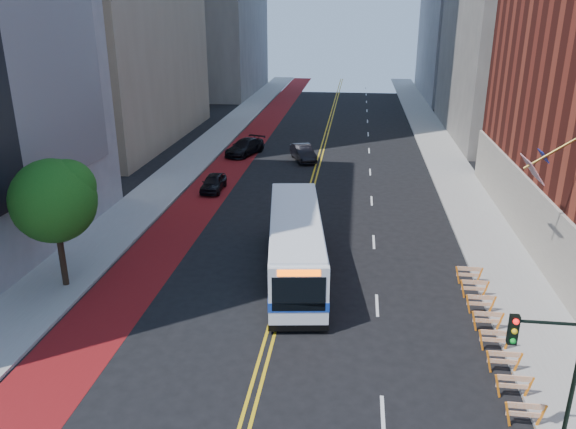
# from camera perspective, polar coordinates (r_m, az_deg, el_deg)

# --- Properties ---
(ground) EXTENTS (160.00, 160.00, 0.00)m
(ground) POSITION_cam_1_polar(r_m,az_deg,el_deg) (23.38, -2.86, -15.68)
(ground) COLOR black
(ground) RESTS_ON ground
(sidewalk_left) EXTENTS (4.00, 140.00, 0.15)m
(sidewalk_left) POSITION_cam_1_polar(r_m,az_deg,el_deg) (52.81, -10.25, 4.96)
(sidewalk_left) COLOR gray
(sidewalk_left) RESTS_ON ground
(sidewalk_right) EXTENTS (4.00, 140.00, 0.15)m
(sidewalk_right) POSITION_cam_1_polar(r_m,az_deg,el_deg) (51.22, 16.44, 3.97)
(sidewalk_right) COLOR gray
(sidewalk_right) RESTS_ON ground
(bus_lane_paint) EXTENTS (3.60, 140.00, 0.01)m
(bus_lane_paint) POSITION_cam_1_polar(r_m,az_deg,el_deg) (51.82, -6.10, 4.79)
(bus_lane_paint) COLOR maroon
(bus_lane_paint) RESTS_ON ground
(center_line_inner) EXTENTS (0.14, 140.00, 0.01)m
(center_line_inner) POSITION_cam_1_polar(r_m,az_deg,el_deg) (50.65, 2.69, 4.52)
(center_line_inner) COLOR gold
(center_line_inner) RESTS_ON ground
(center_line_outer) EXTENTS (0.14, 140.00, 0.01)m
(center_line_outer) POSITION_cam_1_polar(r_m,az_deg,el_deg) (50.63, 3.10, 4.51)
(center_line_outer) COLOR gold
(center_line_outer) RESTS_ON ground
(lane_dashes) EXTENTS (0.14, 98.20, 0.01)m
(lane_dashes) POSITION_cam_1_polar(r_m,az_deg,el_deg) (58.28, 8.23, 6.44)
(lane_dashes) COLOR silver
(lane_dashes) RESTS_ON ground
(construction_barriers) EXTENTS (1.42, 10.91, 1.00)m
(construction_barriers) POSITION_cam_1_polar(r_m,az_deg,el_deg) (26.35, 19.93, -10.75)
(construction_barriers) COLOR orange
(construction_barriers) RESTS_ON ground
(street_tree) EXTENTS (4.20, 4.20, 6.70)m
(street_tree) POSITION_cam_1_polar(r_m,az_deg,el_deg) (30.02, -22.62, 1.60)
(street_tree) COLOR black
(street_tree) RESTS_ON sidewalk_left
(traffic_signal) EXTENTS (2.21, 0.34, 5.07)m
(traffic_signal) POSITION_cam_1_polar(r_m,az_deg,el_deg) (19.08, 24.82, -13.43)
(traffic_signal) COLOR black
(traffic_signal) RESTS_ON sidewalk_right
(transit_bus) EXTENTS (4.31, 12.60, 3.40)m
(transit_bus) POSITION_cam_1_polar(r_m,az_deg,el_deg) (30.33, 0.77, -2.93)
(transit_bus) COLOR silver
(transit_bus) RESTS_ON ground
(car_a) EXTENTS (1.60, 3.90, 1.33)m
(car_a) POSITION_cam_1_polar(r_m,az_deg,el_deg) (45.03, -7.59, 3.23)
(car_a) COLOR black
(car_a) RESTS_ON ground
(car_b) EXTENTS (3.09, 4.87, 1.52)m
(car_b) POSITION_cam_1_polar(r_m,az_deg,el_deg) (53.76, 1.54, 6.30)
(car_b) COLOR black
(car_b) RESTS_ON ground
(car_c) EXTENTS (3.78, 5.67, 1.53)m
(car_c) POSITION_cam_1_polar(r_m,az_deg,el_deg) (56.13, -4.40, 6.85)
(car_c) COLOR black
(car_c) RESTS_ON ground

